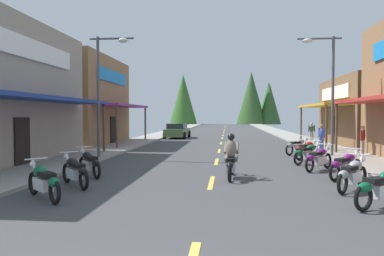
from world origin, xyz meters
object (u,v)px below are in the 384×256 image
Objects in this scene: motorcycle_parked_right_1 at (352,174)px; pedestrian_browsing at (312,131)px; streetlamp_right at (326,79)px; pedestrian_waiting at (322,136)px; motorcycle_parked_left_0 at (44,181)px; streetlamp_left at (105,79)px; motorcycle_parked_right_0 at (382,187)px; motorcycle_parked_right_5 at (307,149)px; motorcycle_parked_right_6 at (298,146)px; motorcycle_parked_left_1 at (75,171)px; motorcycle_parked_right_3 at (319,158)px; pedestrian_by_shop at (363,139)px; motorcycle_parked_left_2 at (89,163)px; motorcycle_parked_right_4 at (308,153)px; parked_car_curbside at (177,131)px; rider_cruising_lead at (231,160)px; motorcycle_parked_right_2 at (346,165)px.

motorcycle_parked_right_1 is 19.58m from pedestrian_browsing.
streetlamp_right reaches higher than pedestrian_waiting.
pedestrian_waiting reaches higher than motorcycle_parked_left_0.
streetlamp_left is 11.22m from streetlamp_right.
streetlamp_left is 3.40× the size of motorcycle_parked_right_0.
motorcycle_parked_right_5 is at bearing -24.26° from pedestrian_browsing.
streetlamp_left is at bearing -39.04° from motorcycle_parked_left_0.
motorcycle_parked_left_1 is (-8.54, -9.90, 0.00)m from motorcycle_parked_right_6.
motorcycle_parked_right_3 is at bearing -16.16° from streetlamp_left.
pedestrian_by_shop reaches higher than motorcycle_parked_right_0.
motorcycle_parked_right_0 and motorcycle_parked_left_2 have the same top height.
motorcycle_parked_right_4 is (0.01, 1.96, 0.00)m from motorcycle_parked_right_3.
pedestrian_browsing is 0.37× the size of parked_car_curbside.
streetlamp_left is 10.95m from motorcycle_parked_right_6.
pedestrian_waiting is (1.99, 7.60, 0.46)m from motorcycle_parked_right_3.
streetlamp_left is 3.71× the size of motorcycle_parked_left_1.
motorcycle_parked_right_6 and motorcycle_parked_left_2 have the same top height.
streetlamp_left reaches higher than motorcycle_parked_left_0.
pedestrian_by_shop reaches higher than motorcycle_parked_right_3.
motorcycle_parked_right_6 is 16.33m from parked_car_curbside.
motorcycle_parked_right_1 is 3.90m from rider_cruising_lead.
rider_cruising_lead is at bearing -171.28° from motorcycle_parked_right_5.
motorcycle_parked_left_0 and motorcycle_parked_left_2 have the same top height.
streetlamp_right reaches higher than pedestrian_by_shop.
streetlamp_left is at bearing -56.02° from pedestrian_browsing.
pedestrian_browsing reaches higher than motorcycle_parked_right_4.
streetlamp_right is at bearing 22.38° from motorcycle_parked_right_3.
motorcycle_parked_right_1 is (-1.41, -8.48, -3.58)m from streetlamp_right.
pedestrian_browsing is (2.81, 11.67, 0.44)m from motorcycle_parked_right_5.
motorcycle_parked_left_2 is 1.06× the size of pedestrian_browsing.
parked_car_curbside is (-0.14, 23.74, 0.20)m from motorcycle_parked_left_1.
pedestrian_waiting reaches higher than pedestrian_browsing.
parked_car_curbside reaches higher than motorcycle_parked_right_6.
parked_car_curbside is (-10.39, 12.07, -0.26)m from pedestrian_waiting.
motorcycle_parked_right_0 is 8.41m from motorcycle_parked_left_0.
motorcycle_parked_right_6 is at bearing -84.13° from motorcycle_parked_left_0.
streetlamp_left is 3.69× the size of pedestrian_waiting.
parked_car_curbside is at bearing 57.87° from motorcycle_parked_right_1.
motorcycle_parked_right_0 is 0.83× the size of rider_cruising_lead.
motorcycle_parked_right_2 is at bearing -19.56° from pedestrian_browsing.
streetlamp_right is 3.81× the size of motorcycle_parked_left_1.
motorcycle_parked_left_1 is 0.99× the size of pedestrian_waiting.
streetlamp_right is at bearing -11.76° from motorcycle_parked_right_5.
motorcycle_parked_left_2 is at bearing 162.32° from motorcycle_parked_right_4.
motorcycle_parked_right_0 and motorcycle_parked_right_2 have the same top height.
motorcycle_parked_right_3 is 15.77m from pedestrian_browsing.
motorcycle_parked_right_1 is 0.40× the size of parked_car_curbside.
motorcycle_parked_right_2 is 0.97× the size of motorcycle_parked_left_1.
motorcycle_parked_right_2 is 9.62m from motorcycle_parked_left_0.
streetlamp_right is 3.83m from motorcycle_parked_right_5.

